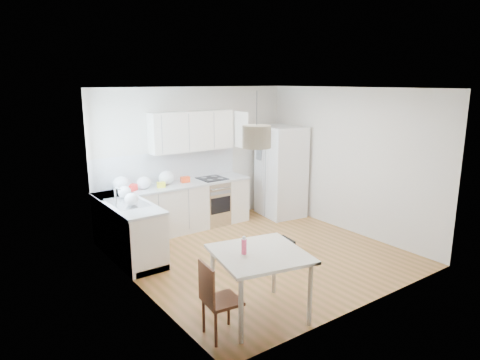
# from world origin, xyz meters

# --- Properties ---
(floor) EXTENTS (4.20, 4.20, 0.00)m
(floor) POSITION_xyz_m (0.00, 0.00, 0.00)
(floor) COLOR brown
(floor) RESTS_ON ground
(ceiling) EXTENTS (4.20, 4.20, 0.00)m
(ceiling) POSITION_xyz_m (0.00, 0.00, 2.70)
(ceiling) COLOR white
(ceiling) RESTS_ON wall_back
(wall_back) EXTENTS (4.20, 0.00, 4.20)m
(wall_back) POSITION_xyz_m (0.00, 2.10, 1.35)
(wall_back) COLOR beige
(wall_back) RESTS_ON floor
(wall_left) EXTENTS (0.00, 4.20, 4.20)m
(wall_left) POSITION_xyz_m (-2.10, 0.00, 1.35)
(wall_left) COLOR beige
(wall_left) RESTS_ON floor
(wall_right) EXTENTS (0.00, 4.20, 4.20)m
(wall_right) POSITION_xyz_m (2.10, 0.00, 1.35)
(wall_right) COLOR beige
(wall_right) RESTS_ON floor
(window_glassblock) EXTENTS (0.02, 1.00, 1.00)m
(window_glassblock) POSITION_xyz_m (-2.09, 1.15, 1.75)
(window_glassblock) COLOR #BFE0F9
(window_glassblock) RESTS_ON wall_left
(cabinets_back) EXTENTS (3.00, 0.60, 0.88)m
(cabinets_back) POSITION_xyz_m (-0.60, 1.80, 0.44)
(cabinets_back) COLOR silver
(cabinets_back) RESTS_ON floor
(cabinets_left) EXTENTS (0.60, 1.80, 0.88)m
(cabinets_left) POSITION_xyz_m (-1.80, 1.20, 0.44)
(cabinets_left) COLOR silver
(cabinets_left) RESTS_ON floor
(counter_back) EXTENTS (3.02, 0.64, 0.04)m
(counter_back) POSITION_xyz_m (-0.60, 1.80, 0.90)
(counter_back) COLOR silver
(counter_back) RESTS_ON cabinets_back
(counter_left) EXTENTS (0.64, 1.82, 0.04)m
(counter_left) POSITION_xyz_m (-1.80, 1.20, 0.90)
(counter_left) COLOR silver
(counter_left) RESTS_ON cabinets_left
(backsplash_back) EXTENTS (3.00, 0.01, 0.58)m
(backsplash_back) POSITION_xyz_m (-0.60, 2.09, 1.21)
(backsplash_back) COLOR white
(backsplash_back) RESTS_ON wall_back
(backsplash_left) EXTENTS (0.01, 1.80, 0.58)m
(backsplash_left) POSITION_xyz_m (-2.09, 1.20, 1.21)
(backsplash_left) COLOR white
(backsplash_left) RESTS_ON wall_left
(upper_cabinets) EXTENTS (1.70, 0.32, 0.75)m
(upper_cabinets) POSITION_xyz_m (-0.15, 1.94, 1.88)
(upper_cabinets) COLOR silver
(upper_cabinets) RESTS_ON wall_back
(range_oven) EXTENTS (0.50, 0.61, 0.88)m
(range_oven) POSITION_xyz_m (0.20, 1.80, 0.44)
(range_oven) COLOR silver
(range_oven) RESTS_ON floor
(sink) EXTENTS (0.50, 0.80, 0.16)m
(sink) POSITION_xyz_m (-1.80, 1.15, 0.92)
(sink) COLOR silver
(sink) RESTS_ON counter_left
(refrigerator) EXTENTS (1.02, 1.06, 1.90)m
(refrigerator) POSITION_xyz_m (1.71, 1.48, 0.95)
(refrigerator) COLOR white
(refrigerator) RESTS_ON floor
(dining_table) EXTENTS (1.23, 1.23, 0.82)m
(dining_table) POSITION_xyz_m (-1.19, -1.49, 0.73)
(dining_table) COLOR beige
(dining_table) RESTS_ON floor
(dining_chair) EXTENTS (0.42, 0.42, 0.90)m
(dining_chair) POSITION_xyz_m (-1.79, -1.59, 0.45)
(dining_chair) COLOR #4D2B17
(dining_chair) RESTS_ON floor
(drink_bottle) EXTENTS (0.07, 0.07, 0.22)m
(drink_bottle) POSITION_xyz_m (-1.37, -1.42, 0.93)
(drink_bottle) COLOR #F3436F
(drink_bottle) RESTS_ON dining_table
(gym_bag) EXTENTS (0.60, 0.43, 0.26)m
(gym_bag) POSITION_xyz_m (0.16, -0.21, 0.13)
(gym_bag) COLOR black
(gym_bag) RESTS_ON floor
(pendant_lamp) EXTENTS (0.41, 0.41, 0.26)m
(pendant_lamp) POSITION_xyz_m (-1.13, -1.34, 2.18)
(pendant_lamp) COLOR beige
(pendant_lamp) RESTS_ON ceiling
(grocery_bag_a) EXTENTS (0.30, 0.25, 0.27)m
(grocery_bag_a) POSITION_xyz_m (-1.62, 1.87, 1.05)
(grocery_bag_a) COLOR white
(grocery_bag_a) RESTS_ON counter_back
(grocery_bag_b) EXTENTS (0.25, 0.21, 0.22)m
(grocery_bag_b) POSITION_xyz_m (-1.22, 1.81, 1.03)
(grocery_bag_b) COLOR white
(grocery_bag_b) RESTS_ON counter_back
(grocery_bag_c) EXTENTS (0.29, 0.25, 0.26)m
(grocery_bag_c) POSITION_xyz_m (-0.76, 1.86, 1.05)
(grocery_bag_c) COLOR white
(grocery_bag_c) RESTS_ON counter_back
(grocery_bag_d) EXTENTS (0.22, 0.19, 0.20)m
(grocery_bag_d) POSITION_xyz_m (-1.72, 1.45, 1.02)
(grocery_bag_d) COLOR white
(grocery_bag_d) RESTS_ON counter_back
(grocery_bag_e) EXTENTS (0.22, 0.19, 0.20)m
(grocery_bag_e) POSITION_xyz_m (-1.80, 0.95, 1.02)
(grocery_bag_e) COLOR white
(grocery_bag_e) RESTS_ON counter_left
(snack_orange) EXTENTS (0.17, 0.11, 0.11)m
(snack_orange) POSITION_xyz_m (-0.38, 1.84, 0.98)
(snack_orange) COLOR red
(snack_orange) RESTS_ON counter_back
(snack_yellow) EXTENTS (0.17, 0.13, 0.10)m
(snack_yellow) POSITION_xyz_m (-0.93, 1.73, 0.97)
(snack_yellow) COLOR yellow
(snack_yellow) RESTS_ON counter_back
(snack_red) EXTENTS (0.20, 0.17, 0.11)m
(snack_red) POSITION_xyz_m (-1.44, 1.81, 0.98)
(snack_red) COLOR red
(snack_red) RESTS_ON counter_back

